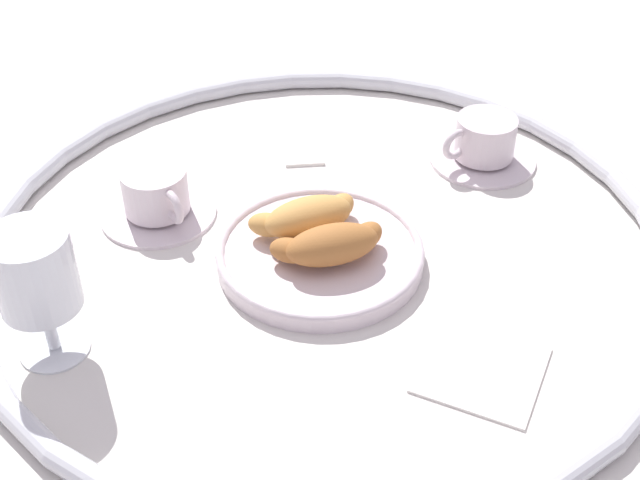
{
  "coord_description": "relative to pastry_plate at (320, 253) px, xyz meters",
  "views": [
    {
      "loc": [
        -0.49,
        -0.56,
        0.6
      ],
      "look_at": [
        -0.02,
        -0.02,
        0.03
      ],
      "focal_mm": 47.63,
      "sensor_mm": 36.0,
      "label": 1
    }
  ],
  "objects": [
    {
      "name": "ground_plane",
      "position": [
        0.02,
        0.02,
        -0.01
      ],
      "size": [
        2.2,
        2.2,
        0.0
      ],
      "primitive_type": "plane",
      "color": "silver"
    },
    {
      "name": "croissant_large",
      "position": [
        -0.01,
        -0.02,
        0.03
      ],
      "size": [
        0.13,
        0.1,
        0.04
      ],
      "color": "#AD6B33",
      "rests_on": "pastry_plate"
    },
    {
      "name": "folded_napkin",
      "position": [
        0.01,
        -0.22,
        -0.01
      ],
      "size": [
        0.15,
        0.15,
        0.01
      ],
      "primitive_type": "cube",
      "rotation": [
        0.0,
        0.0,
        0.43
      ],
      "color": "silver",
      "rests_on": "ground_plane"
    },
    {
      "name": "coffee_cup_near",
      "position": [
        0.29,
        0.02,
        0.01
      ],
      "size": [
        0.14,
        0.14,
        0.06
      ],
      "color": "silver",
      "rests_on": "ground_plane"
    },
    {
      "name": "juice_glass_left",
      "position": [
        -0.28,
        0.07,
        0.08
      ],
      "size": [
        0.08,
        0.08,
        0.14
      ],
      "color": "white",
      "rests_on": "ground_plane"
    },
    {
      "name": "croissant_small",
      "position": [
        0.01,
        0.03,
        0.03
      ],
      "size": [
        0.13,
        0.09,
        0.04
      ],
      "color": "#D6994C",
      "rests_on": "pastry_plate"
    },
    {
      "name": "table_chrome_rim",
      "position": [
        0.02,
        0.02,
        0.0
      ],
      "size": [
        0.77,
        0.77,
        0.02
      ],
      "primitive_type": "torus",
      "color": "silver",
      "rests_on": "ground_plane"
    },
    {
      "name": "pastry_plate",
      "position": [
        0.0,
        0.0,
        0.0
      ],
      "size": [
        0.23,
        0.23,
        0.02
      ],
      "color": "silver",
      "rests_on": "ground_plane"
    },
    {
      "name": "sugar_packet",
      "position": [
        0.12,
        0.17,
        -0.01
      ],
      "size": [
        0.06,
        0.06,
        0.01
      ],
      "primitive_type": "cube",
      "rotation": [
        0.0,
        0.0,
        -0.62
      ],
      "color": "white",
      "rests_on": "ground_plane"
    },
    {
      "name": "coffee_cup_far",
      "position": [
        -0.09,
        0.19,
        0.01
      ],
      "size": [
        0.14,
        0.14,
        0.06
      ],
      "color": "silver",
      "rests_on": "ground_plane"
    }
  ]
}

